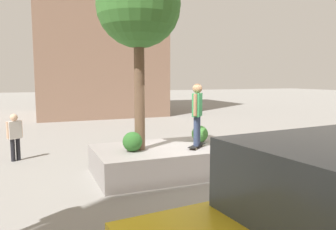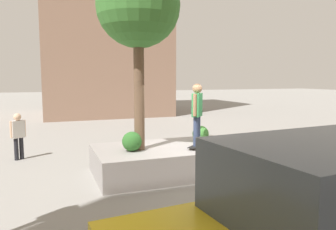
# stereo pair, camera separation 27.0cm
# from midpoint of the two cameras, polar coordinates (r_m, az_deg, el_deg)

# --- Properties ---
(ground_plane) EXTENTS (120.00, 120.00, 0.00)m
(ground_plane) POSITION_cam_midpoint_polar(r_m,az_deg,el_deg) (9.36, 4.15, -10.21)
(ground_plane) COLOR gray
(planter_ledge) EXTENTS (4.10, 2.41, 0.76)m
(planter_ledge) POSITION_cam_midpoint_polar(r_m,az_deg,el_deg) (9.31, 0.84, -7.85)
(planter_ledge) COLOR gray
(planter_ledge) RESTS_ON ground
(plaza_tree) EXTENTS (2.20, 2.20, 4.91)m
(plaza_tree) POSITION_cam_midpoint_polar(r_m,az_deg,el_deg) (8.87, -4.34, 18.37)
(plaza_tree) COLOR brown
(plaza_tree) RESTS_ON planter_ledge
(boxwood_shrub) EXTENTS (0.50, 0.50, 0.50)m
(boxwood_shrub) POSITION_cam_midpoint_polar(r_m,az_deg,el_deg) (9.87, 6.54, -3.34)
(boxwood_shrub) COLOR #3D7A33
(boxwood_shrub) RESTS_ON planter_ledge
(hedge_clump) EXTENTS (0.52, 0.52, 0.52)m
(hedge_clump) POSITION_cam_midpoint_polar(r_m,az_deg,el_deg) (8.64, -5.48, -4.65)
(hedge_clump) COLOR #2D6628
(hedge_clump) RESTS_ON planter_ledge
(skateboard) EXTENTS (0.75, 0.68, 0.07)m
(skateboard) POSITION_cam_midpoint_polar(r_m,az_deg,el_deg) (9.07, 5.92, -5.43)
(skateboard) COLOR black
(skateboard) RESTS_ON planter_ledge
(skateboarder) EXTENTS (0.44, 0.48, 1.71)m
(skateboarder) POSITION_cam_midpoint_polar(r_m,az_deg,el_deg) (8.92, 6.00, 0.88)
(skateboarder) COLOR navy
(skateboarder) RESTS_ON skateboard
(passerby_with_bag) EXTENTS (0.47, 0.36, 1.55)m
(passerby_with_bag) POSITION_cam_midpoint_polar(r_m,az_deg,el_deg) (11.69, -24.27, -2.91)
(passerby_with_bag) COLOR black
(passerby_with_bag) RESTS_ON ground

